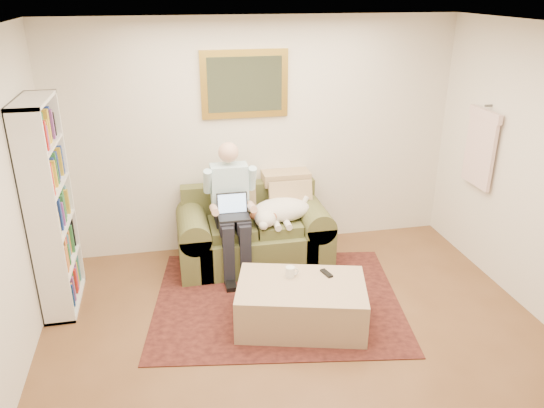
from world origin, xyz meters
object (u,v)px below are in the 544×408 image
object	(u,v)px
laptop	(233,210)
ottoman	(301,304)
sofa	(254,238)
seated_man	(232,211)
coffee_mug	(290,272)
bookshelf	(50,208)
sleeping_dog	(281,210)

from	to	relation	value
laptop	ottoman	xyz separation A→B (m)	(0.46, -1.06, -0.52)
sofa	seated_man	bearing A→B (deg)	-148.55
sofa	seated_man	size ratio (longest dim) A/B	1.19
ottoman	coffee_mug	distance (m)	0.30
seated_man	laptop	world-z (taller)	seated_man
sofa	bookshelf	distance (m)	2.13
coffee_mug	laptop	bearing A→B (deg)	113.25
sofa	sleeping_dog	bearing A→B (deg)	-15.74
seated_man	laptop	bearing A→B (deg)	-90.00
sleeping_dog	coffee_mug	distance (m)	1.06
seated_man	bookshelf	xyz separation A→B (m)	(-1.71, -0.30, 0.31)
sleeping_dog	ottoman	xyz separation A→B (m)	(-0.08, -1.19, -0.42)
sleeping_dog	laptop	bearing A→B (deg)	-166.36
sofa	sleeping_dog	size ratio (longest dim) A/B	2.43
seated_man	laptop	xyz separation A→B (m)	(0.00, -0.06, 0.03)
seated_man	laptop	size ratio (longest dim) A/B	4.33
seated_man	sleeping_dog	world-z (taller)	seated_man
laptop	coffee_mug	size ratio (longest dim) A/B	3.20
laptop	bookshelf	bearing A→B (deg)	-172.20
sleeping_dog	seated_man	bearing A→B (deg)	-172.87
laptop	sleeping_dog	bearing A→B (deg)	13.64
sofa	sleeping_dog	distance (m)	0.46
ottoman	bookshelf	bearing A→B (deg)	159.22
ottoman	bookshelf	world-z (taller)	bookshelf
ottoman	laptop	bearing A→B (deg)	113.51
laptop	coffee_mug	bearing A→B (deg)	-66.75
sleeping_dog	sofa	bearing A→B (deg)	164.26
sleeping_dog	bookshelf	distance (m)	2.31
seated_man	sleeping_dog	xyz separation A→B (m)	(0.54, 0.07, -0.06)
sofa	ottoman	distance (m)	1.29
sleeping_dog	ottoman	bearing A→B (deg)	-94.00
seated_man	coffee_mug	bearing A→B (deg)	-68.13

